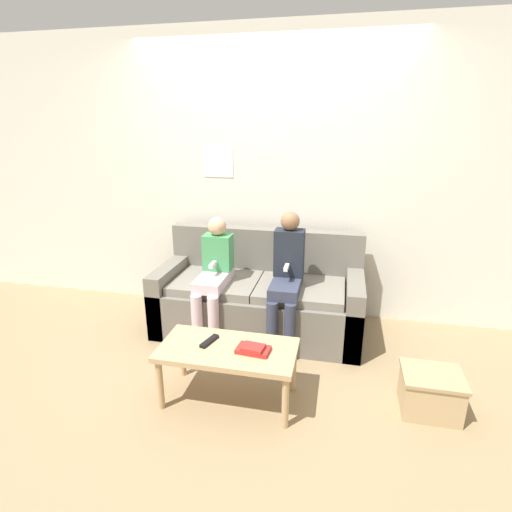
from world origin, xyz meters
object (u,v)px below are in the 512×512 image
(coffee_table, at_px, (228,354))
(tv_remote, at_px, (209,341))
(storage_box, at_px, (430,392))
(couch, at_px, (259,299))
(person_right, at_px, (287,275))
(person_left, at_px, (214,273))

(coffee_table, relative_size, tv_remote, 5.14)
(tv_remote, xyz_separation_m, storage_box, (1.44, 0.12, -0.26))
(couch, distance_m, tv_remote, 0.99)
(couch, relative_size, person_right, 1.60)
(person_right, xyz_separation_m, storage_box, (1.04, -0.66, -0.48))
(coffee_table, bearing_deg, storage_box, 6.94)
(couch, xyz_separation_m, storage_box, (1.30, -0.85, -0.15))
(tv_remote, bearing_deg, person_right, 79.32)
(storage_box, bearing_deg, person_right, 147.55)
(person_left, relative_size, tv_remote, 5.92)
(couch, relative_size, coffee_table, 1.98)
(storage_box, bearing_deg, tv_remote, -175.09)
(person_left, height_order, person_right, person_right)
(person_left, xyz_separation_m, storage_box, (1.65, -0.65, -0.44))
(couch, height_order, person_left, person_left)
(person_right, relative_size, storage_box, 2.97)
(person_left, distance_m, person_right, 0.62)
(couch, bearing_deg, storage_box, -33.05)
(person_left, distance_m, storage_box, 1.83)
(tv_remote, bearing_deg, coffee_table, 2.75)
(coffee_table, bearing_deg, person_right, 72.21)
(person_left, height_order, storage_box, person_left)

